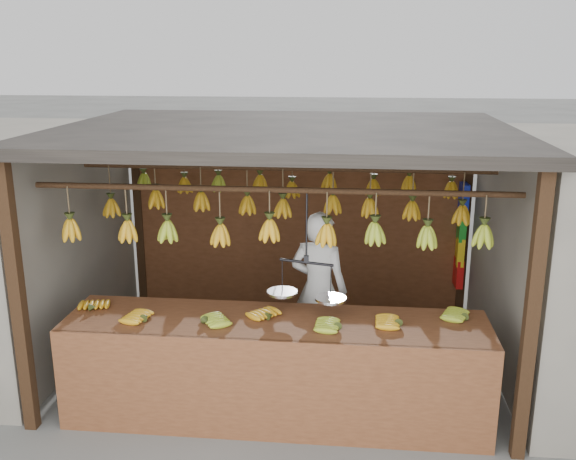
# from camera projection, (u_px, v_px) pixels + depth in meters

# --- Properties ---
(ground) EXTENTS (80.00, 80.00, 0.00)m
(ground) POSITION_uv_depth(u_px,v_px,m) (285.00, 357.00, 6.70)
(ground) COLOR #5B5B57
(stall) EXTENTS (4.30, 3.30, 2.40)m
(stall) POSITION_uv_depth(u_px,v_px,m) (288.00, 165.00, 6.49)
(stall) COLOR black
(stall) RESTS_ON ground
(counter) EXTENTS (3.58, 0.82, 0.96)m
(counter) POSITION_uv_depth(u_px,v_px,m) (274.00, 348.00, 5.33)
(counter) COLOR brown
(counter) RESTS_ON ground
(hanging_bananas) EXTENTS (3.65, 2.25, 0.38)m
(hanging_bananas) POSITION_uv_depth(u_px,v_px,m) (285.00, 206.00, 6.27)
(hanging_bananas) COLOR orange
(hanging_bananas) RESTS_ON ground
(balance_scale) EXTENTS (0.67, 0.36, 0.92)m
(balance_scale) POSITION_uv_depth(u_px,v_px,m) (306.00, 290.00, 5.41)
(balance_scale) COLOR black
(balance_scale) RESTS_ON ground
(vendor) EXTENTS (0.67, 0.53, 1.60)m
(vendor) POSITION_uv_depth(u_px,v_px,m) (319.00, 290.00, 6.37)
(vendor) COLOR white
(vendor) RESTS_ON ground
(bag_bundles) EXTENTS (0.08, 0.26, 1.25)m
(bag_bundles) POSITION_uv_depth(u_px,v_px,m) (461.00, 237.00, 7.54)
(bag_bundles) COLOR #1426BF
(bag_bundles) RESTS_ON ground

